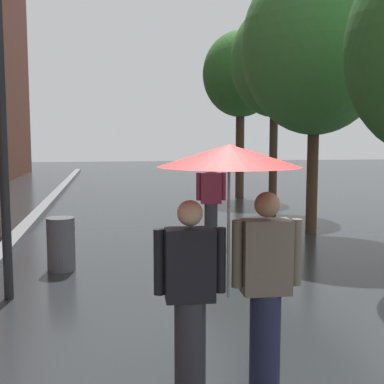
# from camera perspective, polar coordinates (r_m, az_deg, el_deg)

# --- Properties ---
(ground_plane) EXTENTS (80.00, 80.00, 0.00)m
(ground_plane) POSITION_cam_1_polar(r_m,az_deg,el_deg) (4.89, 7.01, -19.47)
(ground_plane) COLOR #26282B
(kerb_strip) EXTENTS (0.30, 36.00, 0.12)m
(kerb_strip) POSITION_cam_1_polar(r_m,az_deg,el_deg) (14.50, -16.93, -2.18)
(kerb_strip) COLOR slate
(kerb_strip) RESTS_ON ground
(street_tree_1) EXTENTS (3.17, 3.17, 5.93)m
(street_tree_1) POSITION_cam_1_polar(r_m,az_deg,el_deg) (11.45, 13.83, 15.71)
(street_tree_1) COLOR #473323
(street_tree_1) RESTS_ON ground
(street_tree_2) EXTENTS (2.49, 2.49, 5.81)m
(street_tree_2) POSITION_cam_1_polar(r_m,az_deg,el_deg) (14.81, 9.37, 14.34)
(street_tree_2) COLOR #473323
(street_tree_2) RESTS_ON ground
(street_tree_3) EXTENTS (2.63, 2.63, 5.76)m
(street_tree_3) POSITION_cam_1_polar(r_m,az_deg,el_deg) (17.94, 5.53, 13.05)
(street_tree_3) COLOR #473323
(street_tree_3) RESTS_ON ground
(couple_under_umbrella) EXTENTS (1.23, 1.16, 2.06)m
(couple_under_umbrella) POSITION_cam_1_polar(r_m,az_deg,el_deg) (4.11, 4.23, -3.92)
(couple_under_umbrella) COLOR #2D2D33
(couple_under_umbrella) RESTS_ON ground
(street_lamp_post) EXTENTS (0.24, 0.24, 4.22)m
(street_lamp_post) POSITION_cam_1_polar(r_m,az_deg,el_deg) (6.88, -20.77, 8.78)
(street_lamp_post) COLOR black
(street_lamp_post) RESTS_ON ground
(litter_bin) EXTENTS (0.44, 0.44, 0.85)m
(litter_bin) POSITION_cam_1_polar(r_m,az_deg,el_deg) (8.30, -14.62, -5.73)
(litter_bin) COLOR #4C4C51
(litter_bin) RESTS_ON ground
(pedestrian_walking_midground) EXTENTS (0.59, 0.36, 1.65)m
(pedestrian_walking_midground) POSITION_cam_1_polar(r_m,az_deg,el_deg) (9.95, 2.16, -0.89)
(pedestrian_walking_midground) COLOR #2D2D33
(pedestrian_walking_midground) RESTS_ON ground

